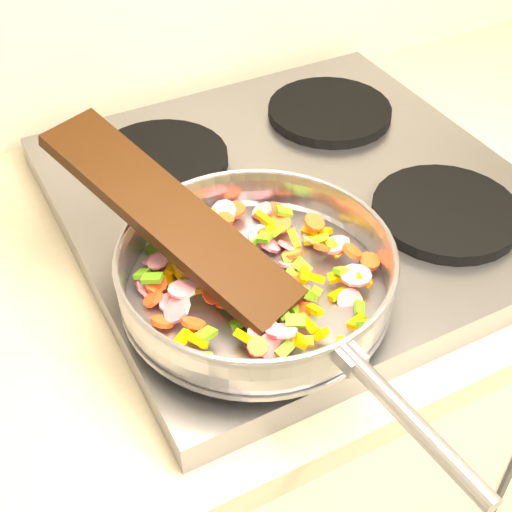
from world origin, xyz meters
name	(u,v)px	position (x,y,z in m)	size (l,w,h in m)	color
cooktop	(296,201)	(-0.70, 1.67, 0.92)	(0.60, 0.60, 0.04)	#939399
grate_fl	(253,283)	(-0.84, 1.52, 0.95)	(0.19, 0.19, 0.02)	black
grate_fr	(446,212)	(-0.56, 1.52, 0.95)	(0.19, 0.19, 0.02)	black
grate_bl	(161,160)	(-0.84, 1.81, 0.95)	(0.19, 0.19, 0.02)	black
grate_br	(330,111)	(-0.56, 1.81, 0.95)	(0.19, 0.19, 0.02)	black
saute_pan	(257,271)	(-0.85, 1.50, 0.99)	(0.35, 0.51, 0.06)	#9E9EA5
vegetable_heap	(255,276)	(-0.85, 1.51, 0.98)	(0.27, 0.29, 0.05)	red
wooden_spatula	(169,215)	(-0.91, 1.59, 1.03)	(0.34, 0.08, 0.02)	black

